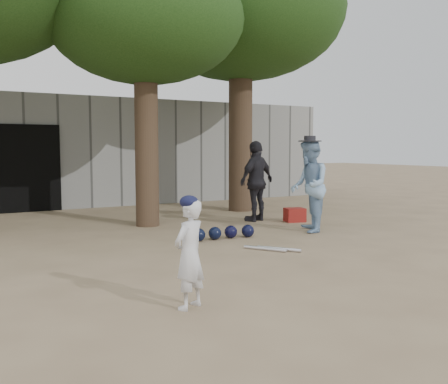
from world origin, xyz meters
TOP-DOWN VIEW (x-y plane):
  - ground at (0.00, 0.00)m, footprint 70.00×70.00m
  - boy_player at (-0.98, -1.07)m, footprint 0.48×0.42m
  - spectator_blue at (3.02, 1.94)m, footprint 1.02×1.08m
  - spectator_dark at (2.93, 3.63)m, footprint 1.12×0.74m
  - red_bag at (3.60, 3.12)m, footprint 0.49×0.42m
  - back_building at (-0.00, 10.33)m, footprint 16.00×5.24m
  - helmet_row at (1.21, 2.09)m, footprint 1.19×0.30m
  - bat_pile at (1.38, 0.84)m, footprint 0.63×0.75m
  - tree_row at (0.74, 5.02)m, footprint 11.40×5.80m

SIDE VIEW (x-z plane):
  - ground at x=0.00m, z-range 0.00..0.00m
  - bat_pile at x=1.38m, z-range 0.00..0.06m
  - helmet_row at x=1.21m, z-range 0.00..0.23m
  - red_bag at x=3.60m, z-range 0.00..0.30m
  - boy_player at x=-0.98m, z-range 0.00..1.11m
  - spectator_dark at x=2.93m, z-range 0.00..1.77m
  - spectator_blue at x=3.02m, z-range 0.00..1.77m
  - back_building at x=0.00m, z-range 0.00..3.00m
  - tree_row at x=0.74m, z-range 1.34..8.03m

